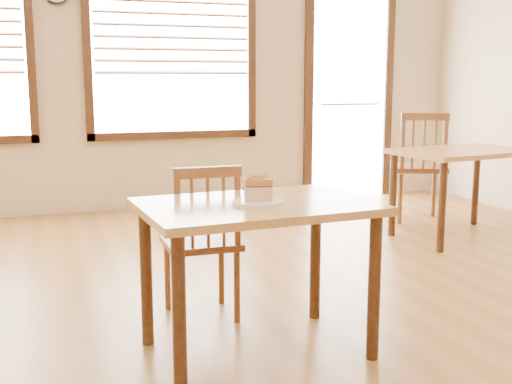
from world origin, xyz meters
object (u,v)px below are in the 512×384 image
at_px(cafe_table_main, 257,225).
at_px(cafe_table_second, 462,163).
at_px(cafe_chair_main, 202,241).
at_px(cake_slice, 258,188).
at_px(plate, 258,203).
at_px(cafe_chair_second, 420,166).

xyz_separation_m(cafe_table_main, cafe_table_second, (2.39, 1.65, 0.00)).
bearing_deg(cafe_chair_main, cafe_table_second, -155.36).
distance_m(cafe_table_main, cake_slice, 0.19).
height_order(cafe_table_main, cafe_chair_main, cafe_chair_main).
distance_m(cafe_table_main, cafe_chair_main, 0.57).
bearing_deg(cafe_table_main, plate, -107.52).
height_order(cafe_table_main, plate, plate).
distance_m(cafe_table_second, cake_slice, 2.94).
xyz_separation_m(cafe_table_main, cafe_chair_main, (-0.14, 0.52, -0.19)).
height_order(cafe_table_main, cafe_chair_second, cafe_chair_second).
relative_size(cafe_table_main, cafe_chair_main, 1.28).
distance_m(cafe_chair_main, cafe_chair_second, 3.11).
xyz_separation_m(cafe_chair_main, plate, (0.13, -0.57, 0.31)).
height_order(cafe_table_second, cafe_chair_second, cafe_chair_second).
xyz_separation_m(cafe_table_second, cake_slice, (-2.40, -1.69, 0.19)).
bearing_deg(cake_slice, cafe_table_main, 90.78).
xyz_separation_m(cafe_table_main, cake_slice, (-0.01, -0.05, 0.19)).
relative_size(cafe_chair_second, plate, 4.31).
relative_size(cafe_chair_main, cake_slice, 5.74).
relative_size(cafe_table_second, cafe_chair_second, 1.14).
bearing_deg(cafe_chair_second, cafe_table_second, 111.74).
distance_m(cafe_chair_second, plate, 3.37).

